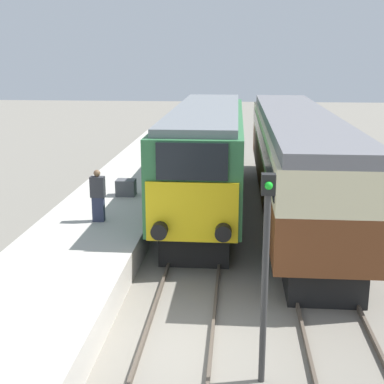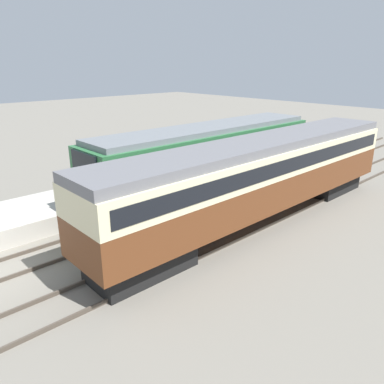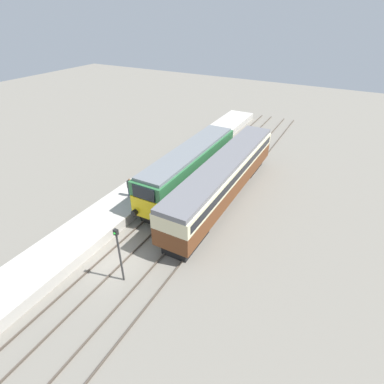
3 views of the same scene
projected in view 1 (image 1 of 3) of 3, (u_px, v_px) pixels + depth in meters
name	position (u px, v px, depth m)	size (l,w,h in m)	color
ground_plane	(177.00, 349.00, 11.04)	(120.00, 120.00, 0.00)	slate
platform_left	(109.00, 214.00, 18.93)	(3.50, 50.00, 0.81)	#B7B2A8
rails_near_track	(195.00, 257.00, 15.85)	(1.51, 60.00, 0.14)	#4C4238
rails_far_track	(311.00, 261.00, 15.57)	(1.50, 60.00, 0.14)	#4C4238
locomotive	(206.00, 153.00, 20.60)	(2.70, 13.81, 3.98)	black
passenger_carriage	(296.00, 152.00, 20.20)	(2.75, 17.40, 3.82)	black
person_on_platform	(98.00, 196.00, 16.65)	(0.44, 0.26, 1.65)	#2D334C
signal_post	(265.00, 263.00, 9.38)	(0.24, 0.28, 3.96)	#333333
luggage_crate	(126.00, 188.00, 19.84)	(0.70, 0.56, 0.60)	#4C4C51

